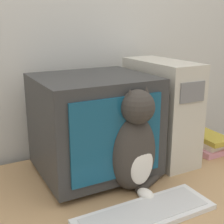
{
  "coord_description": "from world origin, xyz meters",
  "views": [
    {
      "loc": [
        -0.55,
        -0.59,
        1.34
      ],
      "look_at": [
        0.0,
        0.44,
        1.0
      ],
      "focal_mm": 50.0,
      "sensor_mm": 36.0,
      "label": 1
    }
  ],
  "objects_px": {
    "computer_tower": "(160,110)",
    "cat": "(134,147)",
    "crt_monitor": "(94,125)",
    "keyboard": "(145,214)",
    "book_stack": "(208,143)",
    "pen": "(112,213)"
  },
  "relations": [
    {
      "from": "keyboard",
      "to": "book_stack",
      "type": "relative_size",
      "value": 2.34
    },
    {
      "from": "computer_tower",
      "to": "book_stack",
      "type": "relative_size",
      "value": 2.22
    },
    {
      "from": "pen",
      "to": "crt_monitor",
      "type": "bearing_deg",
      "value": 75.32
    },
    {
      "from": "keyboard",
      "to": "book_stack",
      "type": "bearing_deg",
      "value": 27.79
    },
    {
      "from": "book_stack",
      "to": "cat",
      "type": "bearing_deg",
      "value": -165.0
    },
    {
      "from": "computer_tower",
      "to": "crt_monitor",
      "type": "bearing_deg",
      "value": -177.9
    },
    {
      "from": "crt_monitor",
      "to": "keyboard",
      "type": "distance_m",
      "value": 0.43
    },
    {
      "from": "crt_monitor",
      "to": "computer_tower",
      "type": "relative_size",
      "value": 0.99
    },
    {
      "from": "computer_tower",
      "to": "cat",
      "type": "bearing_deg",
      "value": -142.19
    },
    {
      "from": "cat",
      "to": "pen",
      "type": "height_order",
      "value": "cat"
    },
    {
      "from": "keyboard",
      "to": "pen",
      "type": "distance_m",
      "value": 0.11
    },
    {
      "from": "crt_monitor",
      "to": "keyboard",
      "type": "relative_size",
      "value": 0.94
    },
    {
      "from": "crt_monitor",
      "to": "computer_tower",
      "type": "xyz_separation_m",
      "value": [
        0.35,
        0.01,
        0.01
      ]
    },
    {
      "from": "keyboard",
      "to": "book_stack",
      "type": "distance_m",
      "value": 0.67
    },
    {
      "from": "crt_monitor",
      "to": "book_stack",
      "type": "height_order",
      "value": "crt_monitor"
    },
    {
      "from": "computer_tower",
      "to": "book_stack",
      "type": "bearing_deg",
      "value": -15.91
    },
    {
      "from": "cat",
      "to": "computer_tower",
      "type": "bearing_deg",
      "value": 33.28
    },
    {
      "from": "crt_monitor",
      "to": "keyboard",
      "type": "bearing_deg",
      "value": -88.07
    },
    {
      "from": "book_stack",
      "to": "pen",
      "type": "distance_m",
      "value": 0.73
    },
    {
      "from": "crt_monitor",
      "to": "keyboard",
      "type": "height_order",
      "value": "crt_monitor"
    },
    {
      "from": "keyboard",
      "to": "crt_monitor",
      "type": "bearing_deg",
      "value": 91.93
    },
    {
      "from": "cat",
      "to": "book_stack",
      "type": "distance_m",
      "value": 0.57
    }
  ]
}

